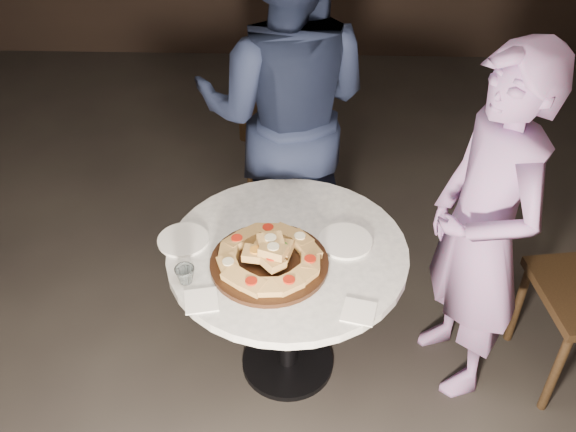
{
  "coord_description": "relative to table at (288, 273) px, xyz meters",
  "views": [
    {
      "loc": [
        0.13,
        -1.83,
        2.46
      ],
      "look_at": [
        0.07,
        0.14,
        0.86
      ],
      "focal_mm": 40.0,
      "sensor_mm": 36.0,
      "label": 1
    }
  ],
  "objects": [
    {
      "name": "water_glass",
      "position": [
        -0.38,
        -0.2,
        0.17
      ],
      "size": [
        0.08,
        0.08,
        0.07
      ],
      "primitive_type": "imported",
      "rotation": [
        0.0,
        0.0,
        0.01
      ],
      "color": "silver",
      "rests_on": "table"
    },
    {
      "name": "chair_far",
      "position": [
        -0.06,
        1.3,
        -0.04
      ],
      "size": [
        0.55,
        0.57,
        0.96
      ],
      "rotation": [
        0.0,
        0.0,
        2.88
      ],
      "color": "black",
      "rests_on": "ground"
    },
    {
      "name": "plate_left",
      "position": [
        -0.43,
        0.03,
        0.14
      ],
      "size": [
        0.22,
        0.22,
        0.01
      ],
      "primitive_type": "cylinder",
      "rotation": [
        0.0,
        0.0,
        -0.04
      ],
      "color": "white",
      "rests_on": "table"
    },
    {
      "name": "diner_navy",
      "position": [
        -0.04,
        0.78,
        0.33
      ],
      "size": [
        0.98,
        0.81,
        1.85
      ],
      "primitive_type": "imported",
      "rotation": [
        0.0,
        0.0,
        3.02
      ],
      "color": "#141B31",
      "rests_on": "ground"
    },
    {
      "name": "table",
      "position": [
        0.0,
        0.0,
        0.0
      ],
      "size": [
        1.0,
        1.0,
        0.73
      ],
      "rotation": [
        0.0,
        0.0,
        0.02
      ],
      "color": "black",
      "rests_on": "ground"
    },
    {
      "name": "napkin_near",
      "position": [
        -0.31,
        -0.3,
        0.14
      ],
      "size": [
        0.14,
        0.14,
        0.01
      ],
      "primitive_type": "cube",
      "rotation": [
        0.0,
        0.0,
        0.21
      ],
      "color": "white",
      "rests_on": "table"
    },
    {
      "name": "napkin_far",
      "position": [
        0.27,
        -0.34,
        0.14
      ],
      "size": [
        0.14,
        0.14,
        0.01
      ],
      "primitive_type": "cube",
      "rotation": [
        0.0,
        0.0,
        -0.24
      ],
      "color": "white",
      "rests_on": "table"
    },
    {
      "name": "floor",
      "position": [
        -0.07,
        -0.09,
        -0.6
      ],
      "size": [
        7.0,
        7.0,
        0.0
      ],
      "primitive_type": "plane",
      "color": "black",
      "rests_on": "ground"
    },
    {
      "name": "plate_right",
      "position": [
        0.23,
        0.05,
        0.14
      ],
      "size": [
        0.26,
        0.26,
        0.01
      ],
      "primitive_type": "cylinder",
      "rotation": [
        0.0,
        0.0,
        0.19
      ],
      "color": "white",
      "rests_on": "table"
    },
    {
      "name": "serving_board",
      "position": [
        -0.07,
        -0.1,
        0.15
      ],
      "size": [
        0.54,
        0.54,
        0.02
      ],
      "primitive_type": "cylinder",
      "rotation": [
        0.0,
        0.0,
        0.18
      ],
      "color": "black",
      "rests_on": "table"
    },
    {
      "name": "diner_teal",
      "position": [
        0.77,
        0.03,
        0.21
      ],
      "size": [
        0.54,
        0.68,
        1.62
      ],
      "primitive_type": "imported",
      "rotation": [
        0.0,
        0.0,
        -1.28
      ],
      "color": "#84659D",
      "rests_on": "ground"
    },
    {
      "name": "focaccia_pile",
      "position": [
        -0.07,
        -0.1,
        0.19
      ],
      "size": [
        0.42,
        0.42,
        0.11
      ],
      "rotation": [
        0.0,
        0.0,
        -0.14
      ],
      "color": "#B88847",
      "rests_on": "serving_board"
    }
  ]
}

